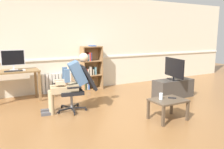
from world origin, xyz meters
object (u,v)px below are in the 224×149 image
at_px(computer_mouse, 24,70).
at_px(coffee_table, 168,103).
at_px(office_chair, 79,86).
at_px(person_seated, 70,81).
at_px(imac_monitor, 13,58).
at_px(drinking_glass, 161,96).
at_px(spare_remote, 172,98).
at_px(tv_stand, 173,88).
at_px(bookshelf, 91,69).
at_px(radiator, 57,83).
at_px(keyboard, 13,71).
at_px(tv_screen, 174,68).
at_px(computer_desk, 11,75).

distance_m(computer_mouse, coffee_table, 3.36).
relative_size(office_chair, person_seated, 0.79).
bearing_deg(coffee_table, imac_monitor, 131.34).
bearing_deg(office_chair, coffee_table, 52.63).
xyz_separation_m(drinking_glass, spare_remote, (0.23, -0.05, -0.05)).
distance_m(imac_monitor, tv_stand, 4.00).
height_order(bookshelf, drinking_glass, bookshelf).
bearing_deg(computer_mouse, coffee_table, -49.04).
distance_m(radiator, spare_remote, 3.32).
height_order(office_chair, person_seated, person_seated).
relative_size(radiator, coffee_table, 1.24).
bearing_deg(keyboard, tv_stand, -20.76).
relative_size(imac_monitor, tv_stand, 0.50).
relative_size(computer_mouse, person_seated, 0.08).
relative_size(imac_monitor, tv_screen, 0.65).
height_order(computer_mouse, tv_stand, computer_mouse).
relative_size(radiator, office_chair, 0.84).
xyz_separation_m(imac_monitor, computer_mouse, (0.20, -0.20, -0.26)).
height_order(radiator, drinking_glass, radiator).
height_order(bookshelf, coffee_table, bookshelf).
bearing_deg(computer_desk, computer_mouse, -23.23).
bearing_deg(coffee_table, spare_remote, 10.70).
bearing_deg(imac_monitor, office_chair, -51.18).
bearing_deg(office_chair, spare_remote, 55.66).
distance_m(computer_desk, spare_remote, 3.68).
height_order(tv_screen, spare_remote, tv_screen).
bearing_deg(spare_remote, radiator, -113.86).
xyz_separation_m(keyboard, office_chair, (1.15, -1.17, -0.25)).
xyz_separation_m(person_seated, drinking_glass, (1.34, -1.28, -0.20)).
bearing_deg(office_chair, bookshelf, 158.23).
bearing_deg(radiator, computer_mouse, -150.34).
relative_size(computer_desk, drinking_glass, 10.49).
relative_size(computer_mouse, spare_remote, 0.67).
height_order(computer_desk, coffee_table, computer_desk).
bearing_deg(office_chair, person_seated, -90.00).
bearing_deg(computer_mouse, keyboard, -175.08).
relative_size(bookshelf, spare_remote, 8.57).
bearing_deg(spare_remote, drinking_glass, -60.99).
relative_size(office_chair, coffee_table, 1.48).
relative_size(radiator, person_seated, 0.66).
relative_size(keyboard, coffee_table, 0.60).
height_order(keyboard, radiator, keyboard).
bearing_deg(radiator, drinking_glass, -68.36).
height_order(computer_desk, office_chair, office_chair).
height_order(computer_mouse, radiator, computer_mouse).
bearing_deg(radiator, imac_monitor, -164.11).
xyz_separation_m(computer_mouse, drinking_glass, (2.07, -2.44, -0.32)).
height_order(computer_desk, computer_mouse, computer_mouse).
xyz_separation_m(office_chair, person_seated, (-0.19, 0.03, 0.13)).
bearing_deg(bookshelf, imac_monitor, -174.10).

